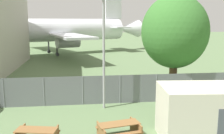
# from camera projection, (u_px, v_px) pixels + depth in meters

# --- Properties ---
(perimeter_fence) EXTENTS (56.07, 0.07, 1.96)m
(perimeter_fence) POSITION_uv_depth(u_px,v_px,m) (83.00, 90.00, 17.54)
(perimeter_fence) COLOR slate
(perimeter_fence) RESTS_ON ground
(airplane) EXTENTS (35.00, 28.18, 11.47)m
(airplane) POSITION_uv_depth(u_px,v_px,m) (46.00, 31.00, 42.56)
(airplane) COLOR silver
(airplane) RESTS_ON ground
(portable_cabin) EXTENTS (4.13, 2.92, 2.59)m
(portable_cabin) POSITION_uv_depth(u_px,v_px,m) (202.00, 113.00, 12.32)
(portable_cabin) COLOR beige
(portable_cabin) RESTS_ON ground
(picnic_bench_open_grass) EXTENTS (2.22, 1.77, 0.76)m
(picnic_bench_open_grass) POSITION_uv_depth(u_px,v_px,m) (119.00, 129.00, 12.56)
(picnic_bench_open_grass) COLOR brown
(picnic_bench_open_grass) RESTS_ON ground
(tree_near_hangar) EXTENTS (4.96, 4.96, 7.52)m
(tree_near_hangar) POSITION_uv_depth(u_px,v_px,m) (175.00, 32.00, 19.40)
(tree_near_hangar) COLOR brown
(tree_near_hangar) RESTS_ON ground
(light_mast) EXTENTS (0.44, 0.44, 7.29)m
(light_mast) POSITION_uv_depth(u_px,v_px,m) (104.00, 39.00, 16.26)
(light_mast) COLOR #99999E
(light_mast) RESTS_ON ground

